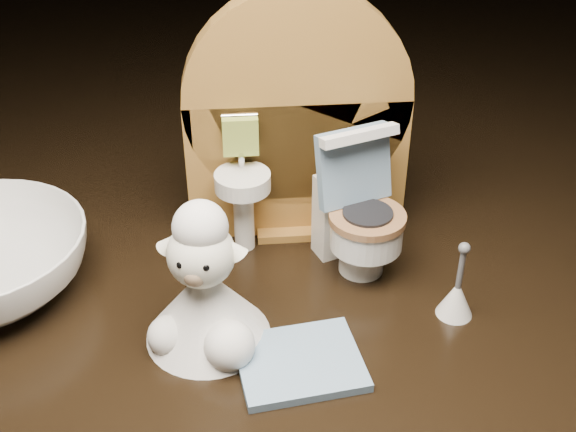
{
  "coord_description": "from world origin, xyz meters",
  "views": [
    {
      "loc": [
        -0.04,
        -0.31,
        0.26
      ],
      "look_at": [
        -0.01,
        0.01,
        0.05
      ],
      "focal_mm": 45.0,
      "sensor_mm": 36.0,
      "label": 1
    }
  ],
  "objects": [
    {
      "name": "plush_lamb",
      "position": [
        -0.05,
        -0.03,
        0.03
      ],
      "size": [
        0.06,
        0.06,
        0.08
      ],
      "rotation": [
        0.0,
        0.0,
        -0.24
      ],
      "color": "white",
      "rests_on": "ground"
    },
    {
      "name": "bath_mat",
      "position": [
        -0.01,
        -0.06,
        0.0
      ],
      "size": [
        0.07,
        0.06,
        0.0
      ],
      "primitive_type": "cube",
      "rotation": [
        0.0,
        0.0,
        0.14
      ],
      "color": "#6E8FAC",
      "rests_on": "ground"
    },
    {
      "name": "toilet_brush",
      "position": [
        0.08,
        -0.02,
        0.01
      ],
      "size": [
        0.02,
        0.02,
        0.05
      ],
      "color": "white",
      "rests_on": "ground"
    },
    {
      "name": "backdrop_panel",
      "position": [
        -0.0,
        0.06,
        0.07
      ],
      "size": [
        0.13,
        0.05,
        0.15
      ],
      "color": "#9F6D2D",
      "rests_on": "ground"
    },
    {
      "name": "toy_toilet",
      "position": [
        0.03,
        0.03,
        0.03
      ],
      "size": [
        0.05,
        0.06,
        0.08
      ],
      "rotation": [
        0.0,
        0.0,
        0.35
      ],
      "color": "white",
      "rests_on": "ground"
    }
  ]
}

